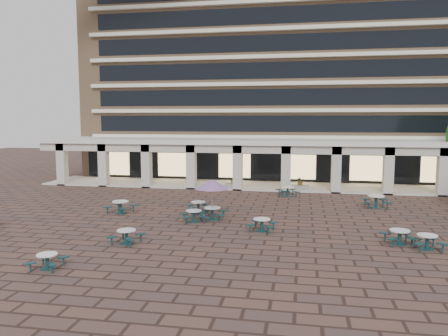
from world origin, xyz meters
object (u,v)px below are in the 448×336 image
Objects in this scene: picnic_table_0 at (47,260)px; planter_left at (234,184)px; picnic_table_2 at (400,236)px; planter_right at (301,184)px; picnic_table_1 at (126,235)px.

picnic_table_0 is 1.00× the size of planter_left.
planter_left is (-10.94, 15.76, 0.02)m from picnic_table_2.
planter_left is 5.94m from planter_right.
planter_right is (-5.00, 15.76, 0.12)m from picnic_table_2.
planter_right is (8.58, 18.08, 0.14)m from picnic_table_1.
picnic_table_2 is 19.18m from planter_left.
picnic_table_1 is at bearing 64.13° from picnic_table_0.
picnic_table_1 is at bearing -179.34° from picnic_table_2.
planter_left is (2.64, 18.08, 0.03)m from picnic_table_1.
picnic_table_0 is 1.00× the size of planter_right.
picnic_table_0 is 0.82× the size of picnic_table_2.
picnic_table_0 is at bearing -104.74° from picnic_table_1.
picnic_table_1 is at bearing -115.40° from planter_right.
picnic_table_2 is at bearing 20.41° from picnic_table_0.
planter_left reaches higher than picnic_table_0.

